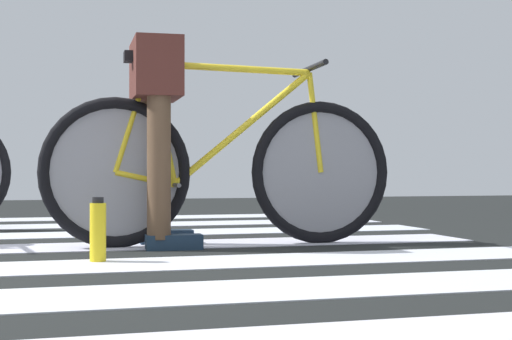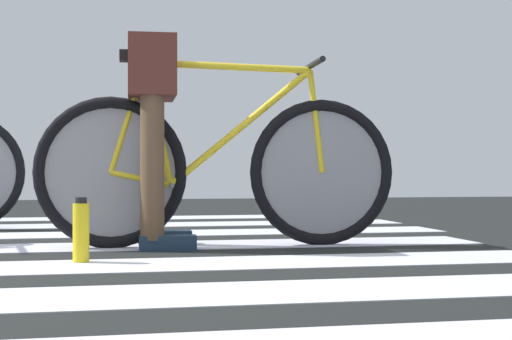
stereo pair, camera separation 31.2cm
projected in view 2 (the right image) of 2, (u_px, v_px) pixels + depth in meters
bicycle_1_of_3 at (218, 167)px, 3.74m from camera, size 1.74×0.52×0.93m
cyclist_1_of_3 at (153, 113)px, 3.70m from camera, size 0.33×0.42×0.99m
water_bottle at (81, 232)px, 3.09m from camera, size 0.06×0.06×0.26m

